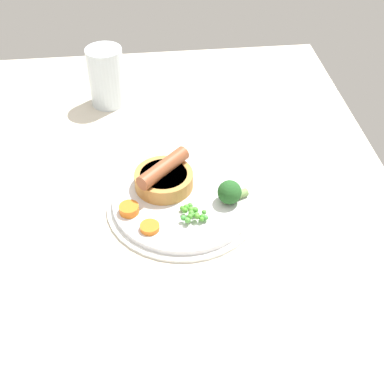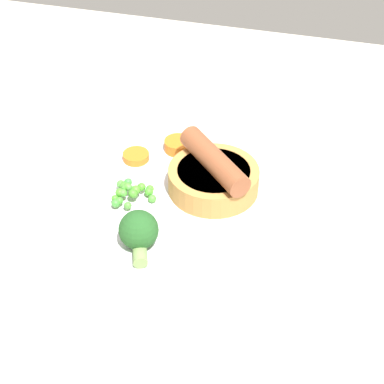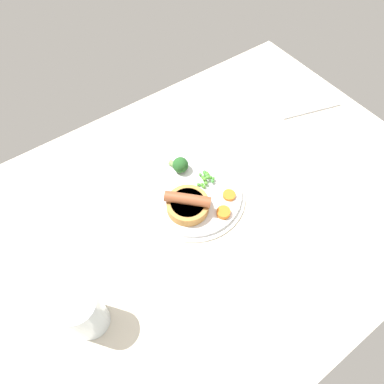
# 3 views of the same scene
# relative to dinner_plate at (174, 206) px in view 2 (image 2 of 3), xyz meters

# --- Properties ---
(dining_table) EXTENTS (1.10, 0.80, 0.03)m
(dining_table) POSITION_rel_dinner_plate_xyz_m (-0.02, 0.04, -0.02)
(dining_table) COLOR beige
(dining_table) RESTS_ON ground
(dinner_plate) EXTENTS (0.25, 0.25, 0.01)m
(dinner_plate) POSITION_rel_dinner_plate_xyz_m (0.00, 0.00, 0.00)
(dinner_plate) COLOR silver
(dinner_plate) RESTS_ON dining_table
(sausage_pudding) EXTENTS (0.10, 0.10, 0.05)m
(sausage_pudding) POSITION_rel_dinner_plate_xyz_m (0.03, 0.03, 0.03)
(sausage_pudding) COLOR #BC8442
(sausage_pudding) RESTS_ON dinner_plate
(pea_pile) EXTENTS (0.04, 0.04, 0.02)m
(pea_pile) POSITION_rel_dinner_plate_xyz_m (-0.04, -0.01, 0.02)
(pea_pile) COLOR green
(pea_pile) RESTS_ON dinner_plate
(broccoli_floret_near) EXTENTS (0.04, 0.05, 0.04)m
(broccoli_floret_near) POSITION_rel_dinner_plate_xyz_m (-0.01, -0.07, 0.03)
(broccoli_floret_near) COLOR #235623
(broccoli_floret_near) RESTS_ON dinner_plate
(carrot_slice_0) EXTENTS (0.04, 0.04, 0.01)m
(carrot_slice_0) POSITION_rel_dinner_plate_xyz_m (-0.02, 0.09, 0.01)
(carrot_slice_0) COLOR orange
(carrot_slice_0) RESTS_ON dinner_plate
(carrot_slice_1) EXTENTS (0.04, 0.04, 0.01)m
(carrot_slice_1) POSITION_rel_dinner_plate_xyz_m (-0.06, 0.06, 0.01)
(carrot_slice_1) COLOR orange
(carrot_slice_1) RESTS_ON dinner_plate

